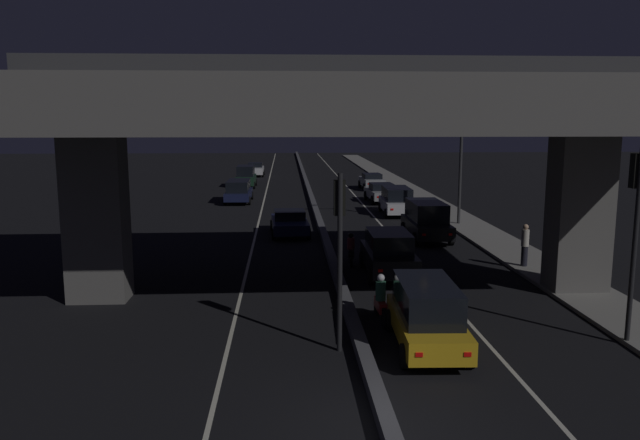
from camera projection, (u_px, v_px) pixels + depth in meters
The scene contains 22 objects.
ground_plane at pixel (387, 431), 12.75m from camera, with size 200.00×200.00×0.00m, color black.
lane_line_left_inner at pixel (264, 202), 47.02m from camera, with size 0.12×126.00×0.00m, color beige.
lane_line_right_inner at pixel (360, 201), 47.43m from camera, with size 0.12×126.00×0.00m, color beige.
median_divider at pixel (312, 200), 47.20m from camera, with size 0.37×126.00×0.32m, color #4C4C51.
sidewalk_right at pixel (449, 214), 40.80m from camera, with size 2.50×126.00×0.14m, color gray.
elevated_overpass at pixel (344, 115), 21.41m from camera, with size 22.12×10.63×8.41m.
traffic_light_left_of_median at pixel (340, 231), 16.69m from camera, with size 0.30×0.49×4.89m.
traffic_light_right_of_median at pixel (635, 212), 17.06m from camera, with size 0.30×0.49×5.57m.
street_lamp at pixel (455, 150), 36.09m from camera, with size 2.38×0.32×7.44m.
car_taxi_yellow_lead at pixel (427, 314), 17.22m from camera, with size 1.98×4.41×1.85m.
car_black_second at pixel (389, 253), 25.12m from camera, with size 2.00×4.31×1.80m.
car_black_third at pixel (426, 220), 32.55m from camera, with size 2.04×4.73×2.00m.
car_white_fourth at pixel (397, 200), 40.89m from camera, with size 2.09×4.56×1.79m.
car_silver_fifth at pixel (381, 192), 46.84m from camera, with size 2.20×4.47×1.44m.
car_silver_sixth at pixel (372, 181), 55.23m from camera, with size 2.02×4.05×1.41m.
car_dark_blue_lead_oncoming at pixel (290, 222), 33.92m from camera, with size 2.20×4.38×1.33m.
car_dark_blue_second_oncoming at pixel (239, 190), 46.74m from camera, with size 2.00×4.78×1.67m.
car_dark_green_third_oncoming at pixel (246, 176), 56.71m from camera, with size 1.86×3.99×1.98m.
car_white_fourth_oncoming at pixel (255, 169), 67.52m from camera, with size 1.90×4.06×1.44m.
motorcycle_red_filtering_near at pixel (381, 302), 19.44m from camera, with size 0.33×1.96×1.54m.
motorcycle_black_filtering_mid at pixel (351, 250), 27.15m from camera, with size 0.34×1.76×1.39m.
pedestrian_on_sidewalk at pixel (525, 245), 26.15m from camera, with size 0.32×0.32×1.79m.
Camera 1 is at (-2.03, -11.78, 6.35)m, focal length 35.00 mm.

